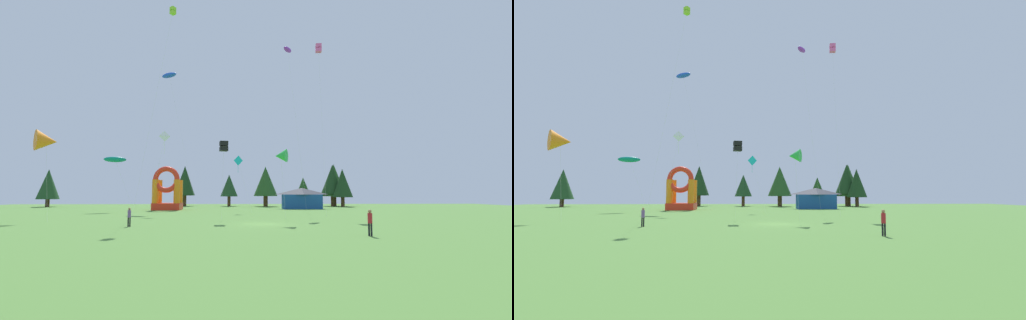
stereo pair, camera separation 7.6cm
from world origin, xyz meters
The scene contains 23 objects.
ground_plane centered at (0.00, 0.00, 0.00)m, with size 120.00×120.00×0.00m, color #548438.
kite_purple_parafoil centered at (5.02, 19.30, 24.88)m, with size 4.57×6.32×25.35m.
kite_orange_delta centered at (-23.10, 5.23, 8.50)m, with size 3.14×3.56×9.68m.
kite_green_delta centered at (1.90, 1.28, 6.58)m, with size 1.57×2.60×7.24m.
kite_black_box centered at (-3.92, 4.38, 7.92)m, with size 1.01×1.96×8.46m.
kite_white_diamond centered at (-12.65, 15.50, 10.63)m, with size 2.81×1.52×11.25m.
kite_teal_parafoil centered at (-22.15, 23.60, 8.20)m, with size 4.59×2.95×8.83m.
kite_pink_box centered at (9.33, 16.96, 24.23)m, with size 1.16×6.61×24.89m.
kite_blue_parafoil centered at (-15.07, 29.20, 23.92)m, with size 7.44×5.05×24.46m.
kite_lime_box centered at (-10.43, 7.97, 24.72)m, with size 5.71×4.39×25.34m.
kite_cyan_diamond centered at (-2.57, 19.73, 7.63)m, with size 2.69×1.15×8.21m.
person_midfield centered at (-11.73, -2.16, 0.98)m, with size 0.31×0.31×1.64m.
person_far_side centered at (6.75, -9.71, 1.07)m, with size 0.44×0.44×1.79m.
inflatable_yellow_castle centered at (-14.68, 27.92, 2.81)m, with size 4.68×3.84×7.38m.
festival_tent centered at (8.99, 31.39, 1.90)m, with size 7.03×3.28×3.81m.
tree_row_0 centered at (-42.31, 42.49, 4.68)m, with size 4.46×4.46×7.83m.
tree_row_1 centered at (-14.54, 45.69, 5.53)m, with size 4.48×4.48×8.83m.
tree_row_2 centered at (-4.74, 44.59, 4.46)m, with size 3.79×3.79×6.88m.
tree_row_3 centered at (3.12, 42.80, 5.32)m, with size 5.12×5.12×8.52m.
tree_row_4 centered at (11.57, 44.75, 3.97)m, with size 3.70×3.70×6.31m.
tree_row_5 centered at (17.98, 44.07, 5.85)m, with size 5.10×5.10×9.13m.
tree_row_6 centered at (18.29, 44.17, 5.63)m, with size 5.21×5.21×9.18m.
tree_row_7 centered at (19.43, 41.50, 4.95)m, with size 4.29×4.29×8.00m.
Camera 2 is at (-1.89, -33.96, 2.94)m, focal length 25.15 mm.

